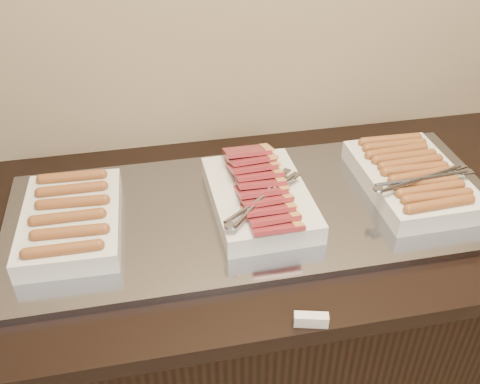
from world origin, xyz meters
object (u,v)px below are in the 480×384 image
counter (247,332)px  dish_left (71,219)px  dish_right (412,177)px  dish_center (260,196)px  warming_tray (257,210)px

counter → dish_left: 0.65m
dish_left → dish_right: (0.84, -0.00, 0.00)m
counter → dish_right: dish_right is taller
dish_left → dish_right: size_ratio=0.94×
counter → dish_center: (0.03, -0.00, 0.50)m
warming_tray → dish_right: 0.40m
counter → dish_right: (0.42, -0.00, 0.50)m
dish_left → warming_tray: bearing=1.7°
counter → warming_tray: size_ratio=1.72×
dish_right → dish_left: bearing=179.0°
warming_tray → dish_center: dish_center is taller
counter → dish_right: size_ratio=5.81×
warming_tray → dish_center: bearing=-36.7°
warming_tray → dish_center: size_ratio=3.36×
dish_left → dish_right: dish_right is taller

